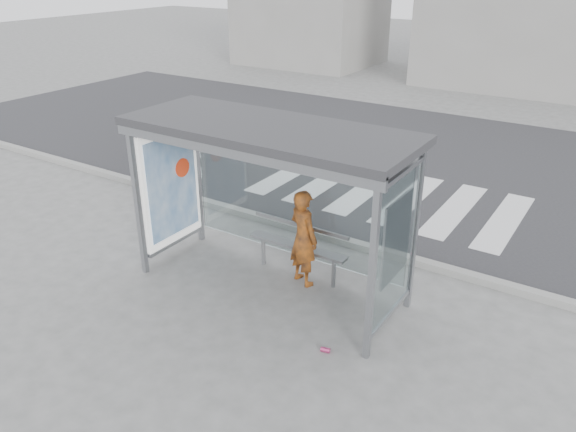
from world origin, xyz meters
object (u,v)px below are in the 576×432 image
object	(u,v)px
bus_shelter	(249,163)
bench	(298,246)
soda_can	(325,350)
person	(303,238)

from	to	relation	value
bus_shelter	bench	xyz separation A→B (m)	(0.52, 0.52, -1.45)
bus_shelter	bench	distance (m)	1.63
soda_can	bench	bearing A→B (deg)	132.40
bench	soda_can	distance (m)	2.07
bus_shelter	soda_can	distance (m)	2.87
bus_shelter	soda_can	world-z (taller)	bus_shelter
bus_shelter	soda_can	xyz separation A→B (m)	(1.88, -0.96, -1.95)
soda_can	person	bearing A→B (deg)	131.04
person	soda_can	bearing A→B (deg)	151.92
person	bench	size ratio (longest dim) A/B	0.91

